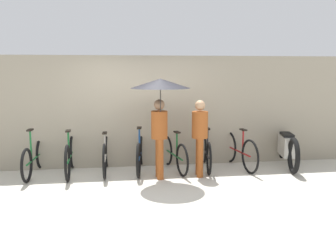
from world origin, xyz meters
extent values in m
plane|color=beige|center=(0.00, 0.00, 0.00)|extent=(30.00, 30.00, 0.00)
cube|color=gray|center=(0.00, 1.73, 1.21)|extent=(13.41, 0.12, 2.43)
torus|color=black|center=(-2.12, 1.80, 0.33)|extent=(0.10, 0.67, 0.67)
torus|color=black|center=(-2.19, 0.76, 0.33)|extent=(0.10, 0.67, 0.67)
cylinder|color=#19662D|center=(-2.16, 1.28, 0.33)|extent=(0.10, 1.05, 0.04)
cylinder|color=#19662D|center=(-2.17, 1.10, 0.64)|extent=(0.04, 0.04, 0.61)
cube|color=black|center=(-2.17, 1.10, 0.96)|extent=(0.10, 0.21, 0.03)
cylinder|color=#19662D|center=(-2.12, 1.80, 0.69)|extent=(0.04, 0.04, 0.71)
cylinder|color=#19662D|center=(-2.12, 1.80, 1.04)|extent=(0.44, 0.06, 0.03)
torus|color=black|center=(-1.44, 1.72, 0.36)|extent=(0.07, 0.72, 0.72)
torus|color=black|center=(-1.43, 0.71, 0.36)|extent=(0.07, 0.72, 0.72)
cylinder|color=#19662D|center=(-1.44, 1.22, 0.36)|extent=(0.05, 1.01, 0.04)
cylinder|color=#19662D|center=(-1.43, 1.04, 0.64)|extent=(0.04, 0.04, 0.56)
cube|color=black|center=(-1.43, 1.04, 0.93)|extent=(0.09, 0.20, 0.03)
cylinder|color=#19662D|center=(-1.44, 1.72, 0.67)|extent=(0.04, 0.04, 0.62)
cylinder|color=#19662D|center=(-1.44, 1.72, 0.98)|extent=(0.44, 0.03, 0.03)
torus|color=black|center=(-0.70, 1.75, 0.35)|extent=(0.07, 0.71, 0.70)
torus|color=black|center=(-0.73, 0.78, 0.35)|extent=(0.07, 0.71, 0.70)
cylinder|color=#A59E93|center=(-0.72, 1.26, 0.35)|extent=(0.07, 0.97, 0.04)
cylinder|color=#A59E93|center=(-0.72, 1.10, 0.60)|extent=(0.04, 0.04, 0.50)
cube|color=black|center=(-0.72, 1.10, 0.86)|extent=(0.10, 0.20, 0.03)
cylinder|color=#A59E93|center=(-0.70, 1.75, 0.67)|extent=(0.04, 0.04, 0.63)
cylinder|color=#A59E93|center=(-0.70, 1.75, 0.99)|extent=(0.44, 0.04, 0.03)
torus|color=black|center=(0.07, 1.80, 0.35)|extent=(0.15, 0.70, 0.70)
torus|color=black|center=(-0.07, 0.77, 0.35)|extent=(0.15, 0.70, 0.70)
cylinder|color=#19478C|center=(0.00, 1.29, 0.35)|extent=(0.17, 1.03, 0.04)
cylinder|color=#19478C|center=(-0.02, 1.11, 0.64)|extent=(0.04, 0.04, 0.58)
cube|color=black|center=(-0.02, 1.11, 0.95)|extent=(0.12, 0.21, 0.03)
cylinder|color=#19478C|center=(0.07, 1.80, 0.68)|extent=(0.04, 0.04, 0.66)
cylinder|color=#19478C|center=(0.07, 1.80, 1.01)|extent=(0.44, 0.09, 0.03)
torus|color=black|center=(0.63, 1.70, 0.33)|extent=(0.16, 0.67, 0.67)
torus|color=black|center=(0.80, 0.74, 0.33)|extent=(0.16, 0.67, 0.67)
cylinder|color=#19662D|center=(0.72, 1.22, 0.33)|extent=(0.21, 0.97, 0.04)
cylinder|color=#19662D|center=(0.75, 1.05, 0.59)|extent=(0.04, 0.04, 0.50)
cube|color=black|center=(0.75, 1.05, 0.85)|extent=(0.12, 0.21, 0.03)
cylinder|color=#19662D|center=(0.63, 1.70, 0.68)|extent=(0.04, 0.04, 0.69)
cylinder|color=#19662D|center=(0.63, 1.70, 1.03)|extent=(0.44, 0.10, 0.03)
torus|color=black|center=(1.51, 1.78, 0.34)|extent=(0.15, 0.68, 0.68)
torus|color=black|center=(1.36, 0.78, 0.34)|extent=(0.15, 0.68, 0.68)
cylinder|color=black|center=(1.44, 1.28, 0.34)|extent=(0.18, 1.01, 0.04)
cylinder|color=black|center=(1.41, 1.10, 0.61)|extent=(0.04, 0.04, 0.55)
cube|color=black|center=(1.41, 1.10, 0.90)|extent=(0.12, 0.21, 0.03)
cylinder|color=black|center=(1.51, 1.78, 0.71)|extent=(0.04, 0.04, 0.75)
cylinder|color=black|center=(1.51, 1.78, 1.09)|extent=(0.44, 0.09, 0.03)
torus|color=black|center=(2.09, 1.75, 0.36)|extent=(0.14, 0.72, 0.72)
torus|color=black|center=(2.22, 0.73, 0.36)|extent=(0.14, 0.72, 0.72)
cylinder|color=maroon|center=(2.16, 1.24, 0.36)|extent=(0.17, 1.02, 0.04)
cylinder|color=maroon|center=(2.18, 1.06, 0.61)|extent=(0.04, 0.04, 0.49)
cube|color=black|center=(2.18, 1.06, 0.87)|extent=(0.11, 0.21, 0.03)
cylinder|color=maroon|center=(2.09, 1.75, 0.69)|extent=(0.04, 0.04, 0.66)
cylinder|color=maroon|center=(2.09, 1.75, 1.02)|extent=(0.44, 0.08, 0.03)
cylinder|color=#9E4C1E|center=(0.34, 0.79, 0.40)|extent=(0.13, 0.13, 0.80)
cylinder|color=#9E4C1E|center=(0.34, 0.61, 0.40)|extent=(0.13, 0.13, 0.80)
cylinder|color=#9E4C1E|center=(0.34, 0.70, 1.07)|extent=(0.32, 0.32, 0.54)
sphere|color=#997051|center=(0.34, 0.70, 1.46)|extent=(0.21, 0.21, 0.21)
cylinder|color=#332D28|center=(0.35, 0.56, 1.44)|extent=(0.02, 0.02, 0.69)
cone|color=black|center=(0.35, 0.56, 1.87)|extent=(1.13, 1.13, 0.18)
cylinder|color=#9E4C1E|center=(1.16, 0.82, 0.39)|extent=(0.13, 0.13, 0.78)
cylinder|color=#9E4C1E|center=(1.15, 0.64, 0.39)|extent=(0.13, 0.13, 0.78)
cylinder|color=#9E4C1E|center=(1.15, 0.73, 1.05)|extent=(0.32, 0.32, 0.53)
sphere|color=tan|center=(1.15, 0.73, 1.43)|extent=(0.20, 0.20, 0.20)
torus|color=black|center=(3.39, 1.87, 0.38)|extent=(0.26, 0.76, 0.75)
torus|color=black|center=(3.11, 0.61, 0.38)|extent=(0.26, 0.76, 0.75)
cube|color=#ADA89E|center=(3.25, 1.24, 0.46)|extent=(0.39, 0.74, 0.44)
cube|color=black|center=(3.25, 1.24, 0.71)|extent=(0.32, 0.53, 0.06)
cylinder|color=#B2B2B7|center=(3.39, 1.87, 0.93)|extent=(0.57, 0.16, 0.03)
camera|label=1|loc=(-0.52, -6.44, 2.13)|focal=40.00mm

